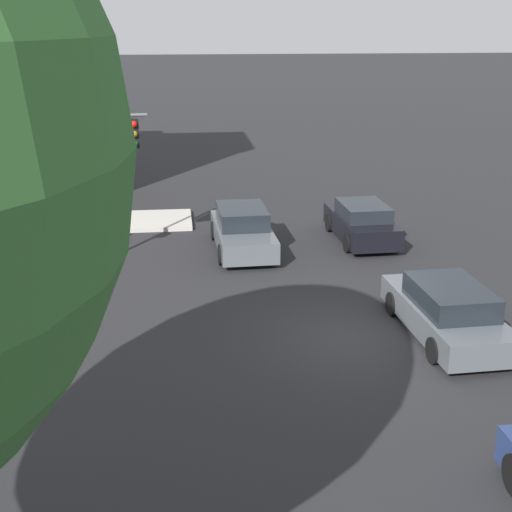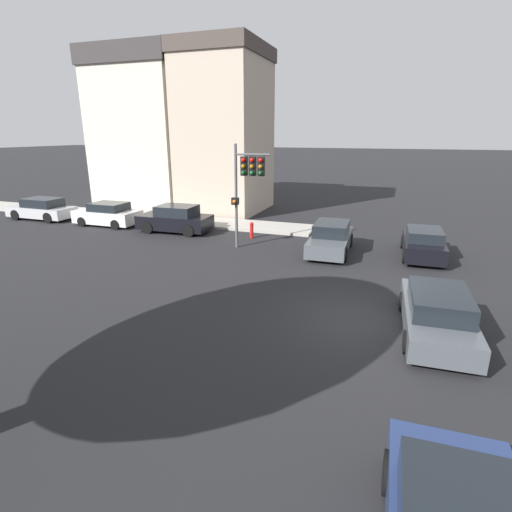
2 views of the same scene
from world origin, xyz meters
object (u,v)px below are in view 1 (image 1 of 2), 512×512
object	(u,v)px
traffic_signal	(113,148)
crossing_car_1	(362,223)
crossing_car_2	(447,311)
crossing_car_3	(243,230)
fire_hydrant	(108,230)

from	to	relation	value
traffic_signal	crossing_car_1	xyz separation A→B (m)	(1.34, -8.32, -3.01)
crossing_car_1	crossing_car_2	xyz separation A→B (m)	(-8.04, -0.04, -0.01)
traffic_signal	crossing_car_1	world-z (taller)	traffic_signal
traffic_signal	crossing_car_2	size ratio (longest dim) A/B	1.11
crossing_car_3	crossing_car_1	bearing A→B (deg)	96.20
crossing_car_2	fire_hydrant	bearing A→B (deg)	43.39
crossing_car_2	crossing_car_1	bearing A→B (deg)	-2.04
crossing_car_1	fire_hydrant	world-z (taller)	crossing_car_1
crossing_car_2	crossing_car_3	bearing A→B (deg)	27.62
crossing_car_2	fire_hydrant	world-z (taller)	crossing_car_2
fire_hydrant	crossing_car_3	bearing A→B (deg)	-104.74
crossing_car_2	crossing_car_3	xyz separation A→B (m)	(7.45, 4.29, 0.04)
crossing_car_1	crossing_car_3	size ratio (longest dim) A/B	0.93
crossing_car_1	crossing_car_2	bearing A→B (deg)	178.42
crossing_car_1	crossing_car_2	size ratio (longest dim) A/B	0.90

